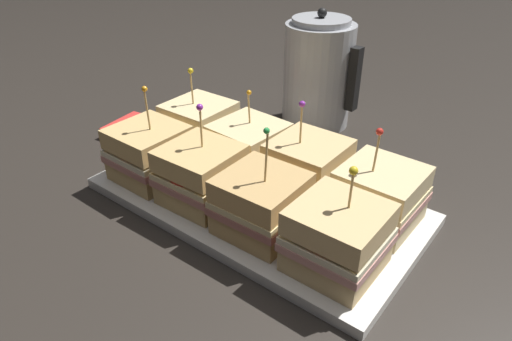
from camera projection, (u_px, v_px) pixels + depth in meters
The scene contains 12 objects.
ground_plane at pixel (256, 205), 0.77m from camera, with size 6.00×6.00×0.00m, color #2D2823.
serving_platter at pixel (256, 200), 0.77m from camera, with size 0.54×0.29×0.02m.
sandwich_front_far_left at pixel (149, 153), 0.79m from camera, with size 0.12×0.12×0.17m.
sandwich_front_center_left at pixel (201, 175), 0.73m from camera, with size 0.12×0.12×0.17m.
sandwich_front_center_right at pixel (261, 204), 0.67m from camera, with size 0.12×0.12×0.17m.
sandwich_front_far_right at pixel (338, 238), 0.60m from camera, with size 0.12×0.12×0.15m.
sandwich_back_far_left at pixel (200, 127), 0.88m from camera, with size 0.12×0.12×0.16m.
sandwich_back_center_left at pixel (249, 148), 0.81m from camera, with size 0.13×0.13×0.15m.
sandwich_back_center_right at pixel (308, 168), 0.75m from camera, with size 0.12×0.12×0.17m.
sandwich_back_far_right at pixel (380, 196), 0.68m from camera, with size 0.12×0.12×0.16m.
kettle_steel at pixel (318, 74), 1.00m from camera, with size 0.17×0.15×0.25m.
napkin_stack at pixel (136, 130), 1.00m from camera, with size 0.12×0.12×0.02m.
Camera 1 is at (0.39, -0.50, 0.45)m, focal length 32.00 mm.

